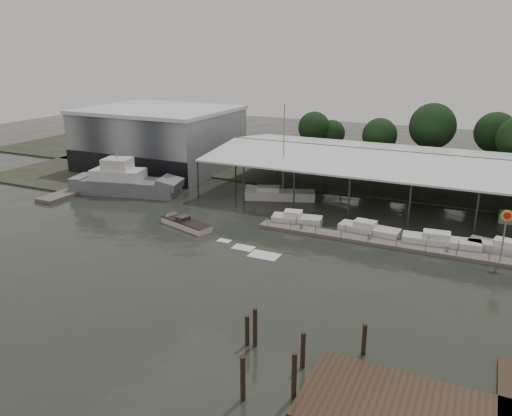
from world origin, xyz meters
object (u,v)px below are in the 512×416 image
at_px(white_sailboat, 278,195).
at_px(speedboat_underway, 183,223).
at_px(shell_fuel_sign, 505,226).
at_px(grey_trawler, 126,183).

bearing_deg(white_sailboat, speedboat_underway, -131.32).
bearing_deg(shell_fuel_sign, grey_trawler, 175.41).
distance_m(grey_trawler, speedboat_underway, 17.44).
bearing_deg(grey_trawler, shell_fuel_sign, -17.89).
relative_size(shell_fuel_sign, grey_trawler, 0.33).
distance_m(shell_fuel_sign, white_sailboat, 30.69).
xyz_separation_m(grey_trawler, speedboat_underway, (15.28, -8.31, -1.19)).
relative_size(white_sailboat, speedboat_underway, 0.73).
height_order(shell_fuel_sign, white_sailboat, white_sailboat).
distance_m(shell_fuel_sign, speedboat_underway, 35.01).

